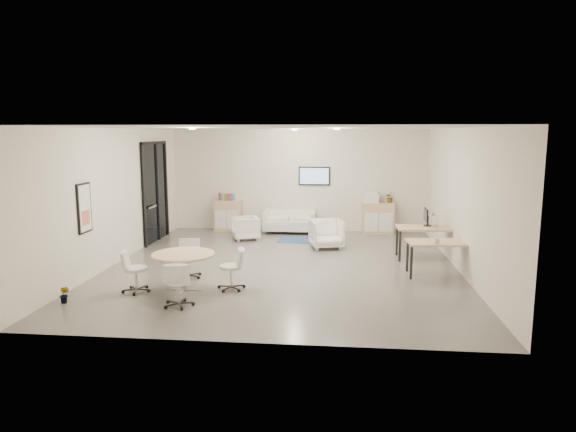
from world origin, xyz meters
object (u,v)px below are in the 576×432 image
Objects in this scene: sideboard_left at (228,215)px; round_table at (183,258)px; sideboard_right at (378,218)px; loveseat at (289,222)px; desk_front at (442,245)px; desk_rear at (428,230)px; armchair_right at (326,233)px; armchair_left at (245,227)px.

round_table is at bearing -85.60° from sideboard_left.
sideboard_right is 0.60× the size of loveseat.
loveseat is at bearing 123.51° from desk_front.
round_table is at bearing -123.86° from sideboard_right.
loveseat is 1.04× the size of desk_rear.
desk_rear reaches higher than desk_front.
sideboard_right reaches higher than armchair_right.
sideboard_left reaches higher than desk_rear.
sideboard_right is 3.37m from desk_rear.
sideboard_left is 1.30× the size of armchair_left.
desk_front is (5.75, -4.76, 0.21)m from sideboard_left.
armchair_right is at bearing -35.16° from sideboard_left.
desk_front is at bearing 33.67° from armchair_left.
armchair_right is (1.21, -2.09, 0.10)m from loveseat.
loveseat is at bearing -4.59° from sideboard_left.
desk_front is (1.02, -4.75, 0.21)m from sideboard_right.
desk_rear is at bearing 85.43° from desk_front.
sideboard_left is 1.99m from loveseat.
armchair_right is 4.91m from round_table.
sideboard_right reaches higher than armchair_left.
sideboard_right reaches higher than loveseat.
desk_front is (2.56, -2.52, 0.26)m from armchair_right.
armchair_right is 2.72m from desk_rear.
round_table is at bearing -169.12° from desk_front.
armchair_left is 6.02m from desk_front.
desk_front is at bearing -58.53° from armchair_right.
desk_front reaches higher than armchair_left.
desk_front reaches higher than round_table.
sideboard_right reaches higher than round_table.
desk_front is 5.49m from round_table.
loveseat is 5.96m from desk_front.
desk_rear is at bearing 30.79° from round_table.
desk_front is at bearing -51.51° from loveseat.
desk_rear is at bearing 47.43° from armchair_left.
sideboard_right is 4.15m from armchair_left.
round_table reaches higher than loveseat.
armchair_right reaches higher than round_table.
desk_rear is (2.52, -0.97, 0.29)m from armchair_right.
sideboard_right is (4.73, -0.01, -0.00)m from sideboard_left.
sideboard_left is 0.60× the size of loveseat.
desk_rear reaches higher than loveseat.
round_table is (-1.49, -6.18, 0.34)m from loveseat.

